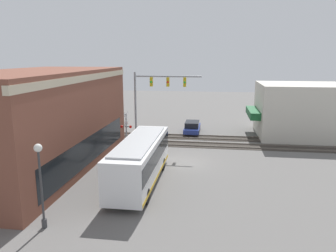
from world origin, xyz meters
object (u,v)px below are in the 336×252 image
at_px(city_bus, 140,159).
at_px(streetlamp, 41,179).
at_px(crossing_signal, 126,127).
at_px(parked_car_blue, 192,127).
at_px(pedestrian_at_crossing, 137,139).

height_order(city_bus, streetlamp, streetlamp).
height_order(city_bus, crossing_signal, crossing_signal).
height_order(city_bus, parked_car_blue, city_bus).
relative_size(city_bus, crossing_signal, 2.73).
bearing_deg(city_bus, parked_car_blue, -8.84).
bearing_deg(city_bus, crossing_signal, 21.52).
xyz_separation_m(city_bus, crossing_signal, (8.59, 3.39, 0.49)).
distance_m(parked_car_blue, pedestrian_at_crossing, 9.13).
xyz_separation_m(parked_car_blue, pedestrian_at_crossing, (-7.62, 5.03, 0.24)).
height_order(parked_car_blue, pedestrian_at_crossing, pedestrian_at_crossing).
bearing_deg(pedestrian_at_crossing, city_bus, -165.06).
distance_m(streetlamp, pedestrian_at_crossing, 16.29).
relative_size(crossing_signal, streetlamp, 0.81).
xyz_separation_m(crossing_signal, parked_car_blue, (8.13, -5.99, -1.63)).
distance_m(crossing_signal, pedestrian_at_crossing, 1.76).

